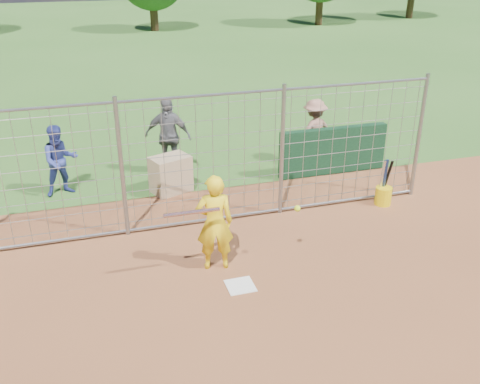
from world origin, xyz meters
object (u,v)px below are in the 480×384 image
object	(u,v)px
bystander_c	(314,131)
batter	(215,223)
bystander_b	(168,136)
equipment_bin	(171,174)
bystander_a	(60,160)
bucket_with_bats	(383,193)

from	to	relation	value
bystander_c	batter	bearing A→B (deg)	33.78
bystander_b	bystander_c	size ratio (longest dim) A/B	1.16
batter	bystander_c	distance (m)	5.25
batter	bystander_b	xyz separation A→B (m)	(-0.01, 4.22, 0.09)
bystander_b	equipment_bin	xyz separation A→B (m)	(-0.15, -1.02, -0.51)
bystander_a	bystander_c	xyz separation A→B (m)	(5.87, 0.16, 0.02)
equipment_bin	bystander_c	bearing A→B (deg)	-8.80
batter	bystander_c	xyz separation A→B (m)	(3.49, 3.91, -0.04)
bystander_a	bucket_with_bats	xyz separation A→B (m)	(6.27, -2.46, -0.52)
bystander_b	bucket_with_bats	bearing A→B (deg)	-10.71
bystander_b	batter	bearing A→B (deg)	-63.78
bystander_c	bystander_b	bearing A→B (deg)	-19.45
bystander_a	bystander_b	xyz separation A→B (m)	(2.37, 0.47, 0.15)
bystander_b	bystander_c	xyz separation A→B (m)	(3.50, -0.31, -0.12)
bystander_c	equipment_bin	distance (m)	3.74
bystander_b	bucket_with_bats	xyz separation A→B (m)	(3.90, -2.92, -0.67)
batter	bystander_c	size ratio (longest dim) A/B	1.05
batter	bystander_b	distance (m)	4.22
equipment_bin	bystander_b	bearing A→B (deg)	62.01
bystander_a	bucket_with_bats	world-z (taller)	bystander_a
equipment_bin	bucket_with_bats	size ratio (longest dim) A/B	0.82
batter	bystander_b	world-z (taller)	bystander_b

